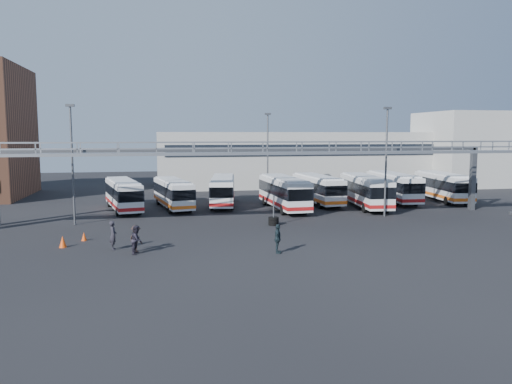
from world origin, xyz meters
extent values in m
plane|color=black|center=(0.00, 0.00, 0.00)|extent=(140.00, 140.00, 0.00)
cube|color=gray|center=(0.00, 5.00, 6.10)|extent=(50.00, 1.80, 0.22)
cube|color=gray|center=(0.00, 4.15, 7.05)|extent=(50.00, 0.10, 0.10)
cube|color=gray|center=(0.00, 5.85, 7.05)|extent=(50.00, 0.10, 0.10)
cube|color=#4C4F54|center=(0.00, 9.00, 6.30)|extent=(45.00, 0.50, 0.35)
cube|color=#9E9E99|center=(12.00, 38.00, 4.00)|extent=(42.00, 14.00, 8.00)
cube|color=#B2B2AD|center=(38.00, 32.00, 5.50)|extent=(14.00, 12.00, 11.00)
cylinder|color=#4C4F54|center=(-16.00, 8.00, 5.00)|extent=(0.18, 0.18, 10.00)
cube|color=#4C4F54|center=(-16.00, 8.00, 10.10)|extent=(0.70, 0.35, 0.22)
cylinder|color=#4C4F54|center=(12.00, 7.00, 5.00)|extent=(0.18, 0.18, 10.00)
cube|color=#4C4F54|center=(12.00, 7.00, 10.10)|extent=(0.70, 0.35, 0.22)
cylinder|color=#4C4F54|center=(4.00, 22.00, 5.00)|extent=(0.18, 0.18, 10.00)
cube|color=#4C4F54|center=(4.00, 22.00, 10.10)|extent=(0.70, 0.35, 0.22)
cube|color=silver|center=(-12.43, 15.49, 1.69)|extent=(4.36, 10.44, 2.55)
cube|color=black|center=(-12.43, 15.49, 1.99)|extent=(4.43, 10.51, 1.02)
cube|color=#A21415|center=(-12.43, 15.49, 0.79)|extent=(4.42, 10.50, 0.32)
cube|color=silver|center=(-12.43, 15.49, 3.04)|extent=(3.92, 9.39, 0.15)
cylinder|color=black|center=(-12.77, 12.08, 0.46)|extent=(0.46, 0.96, 0.93)
cylinder|color=black|center=(-10.74, 12.51, 0.46)|extent=(0.46, 0.96, 0.93)
cylinder|color=black|center=(-14.11, 18.46, 0.46)|extent=(0.46, 0.96, 0.93)
cylinder|color=black|center=(-12.08, 18.89, 0.46)|extent=(0.46, 0.96, 0.93)
cube|color=silver|center=(-7.42, 15.95, 1.65)|extent=(3.98, 10.16, 2.48)
cube|color=black|center=(-7.42, 15.95, 1.94)|extent=(4.05, 10.23, 0.99)
cube|color=orange|center=(-7.42, 15.95, 0.77)|extent=(4.04, 10.22, 0.32)
cube|color=silver|center=(-7.42, 15.95, 2.96)|extent=(3.58, 9.15, 0.14)
cylinder|color=black|center=(-7.84, 12.64, 0.45)|extent=(0.43, 0.94, 0.90)
cylinder|color=black|center=(-5.86, 13.00, 0.45)|extent=(0.43, 0.94, 0.90)
cylinder|color=black|center=(-8.97, 18.89, 0.45)|extent=(0.43, 0.94, 0.90)
cylinder|color=black|center=(-6.99, 19.25, 0.45)|extent=(0.43, 0.94, 0.90)
cube|color=silver|center=(-2.08, 17.00, 1.72)|extent=(3.95, 10.58, 2.59)
cube|color=black|center=(-2.08, 17.00, 2.02)|extent=(4.01, 10.65, 1.03)
cube|color=#A21415|center=(-2.08, 17.00, 0.80)|extent=(4.00, 10.64, 0.33)
cube|color=silver|center=(-2.08, 17.00, 3.08)|extent=(3.55, 9.53, 0.15)
cylinder|color=black|center=(-3.64, 13.90, 0.47)|extent=(0.43, 0.97, 0.94)
cylinder|color=black|center=(-1.55, 13.57, 0.47)|extent=(0.43, 0.97, 0.94)
cylinder|color=black|center=(-2.60, 20.44, 0.47)|extent=(0.43, 0.97, 0.94)
cylinder|color=black|center=(-0.51, 20.11, 0.47)|extent=(0.43, 0.97, 0.94)
cube|color=silver|center=(3.71, 13.02, 1.81)|extent=(2.91, 11.03, 2.73)
cube|color=black|center=(3.71, 13.02, 2.14)|extent=(2.97, 11.09, 1.09)
cube|color=#A21415|center=(3.71, 13.02, 0.85)|extent=(2.96, 11.08, 0.35)
cube|color=silver|center=(3.71, 13.02, 3.26)|extent=(2.62, 9.92, 0.16)
cylinder|color=black|center=(2.72, 9.48, 0.50)|extent=(0.34, 1.01, 0.99)
cylinder|color=black|center=(4.97, 9.57, 0.50)|extent=(0.34, 1.01, 0.99)
cylinder|color=black|center=(2.45, 16.48, 0.50)|extent=(0.34, 1.01, 0.99)
cylinder|color=black|center=(4.70, 16.56, 0.50)|extent=(0.34, 1.01, 0.99)
cube|color=silver|center=(8.41, 16.28, 1.72)|extent=(2.93, 10.50, 2.60)
cube|color=black|center=(8.41, 16.28, 2.03)|extent=(2.99, 10.57, 1.04)
cube|color=orange|center=(8.41, 16.28, 0.80)|extent=(2.98, 10.55, 0.33)
cube|color=silver|center=(8.41, 16.28, 3.10)|extent=(2.63, 9.45, 0.15)
cylinder|color=black|center=(7.53, 12.91, 0.47)|extent=(0.33, 0.96, 0.94)
cylinder|color=black|center=(9.65, 13.02, 0.47)|extent=(0.33, 0.96, 0.94)
cylinder|color=black|center=(7.17, 19.55, 0.47)|extent=(0.33, 0.96, 0.94)
cylinder|color=black|center=(9.29, 19.66, 0.47)|extent=(0.33, 0.96, 0.94)
cube|color=silver|center=(12.50, 12.74, 1.83)|extent=(3.61, 11.21, 2.75)
cube|color=black|center=(12.50, 12.74, 2.15)|extent=(3.67, 11.27, 1.10)
cube|color=#A21415|center=(12.50, 12.74, 0.85)|extent=(3.66, 11.26, 0.35)
cube|color=silver|center=(12.50, 12.74, 3.28)|extent=(3.24, 10.08, 0.16)
cylinder|color=black|center=(11.01, 9.35, 0.50)|extent=(0.40, 1.03, 1.00)
cylinder|color=black|center=(13.26, 9.12, 0.50)|extent=(0.40, 1.03, 1.00)
cylinder|color=black|center=(11.73, 16.36, 0.50)|extent=(0.40, 1.03, 1.00)
cylinder|color=black|center=(13.98, 16.13, 0.50)|extent=(0.40, 1.03, 1.00)
cube|color=silver|center=(17.42, 16.22, 1.79)|extent=(3.14, 10.92, 2.70)
cube|color=black|center=(17.42, 16.22, 2.11)|extent=(3.20, 10.98, 1.08)
cube|color=#A21415|center=(17.42, 16.22, 0.83)|extent=(3.19, 10.97, 0.34)
cube|color=silver|center=(17.42, 16.22, 3.22)|extent=(2.82, 9.83, 0.16)
cylinder|color=black|center=(16.09, 12.84, 0.49)|extent=(0.36, 1.00, 0.98)
cylinder|color=black|center=(18.30, 12.70, 0.49)|extent=(0.36, 1.00, 0.98)
cylinder|color=black|center=(16.54, 19.73, 0.49)|extent=(0.36, 1.00, 0.98)
cylinder|color=black|center=(18.74, 19.59, 0.49)|extent=(0.36, 1.00, 0.98)
cube|color=silver|center=(23.37, 15.74, 1.77)|extent=(3.60, 10.86, 2.66)
cube|color=black|center=(23.37, 15.74, 2.08)|extent=(3.67, 10.93, 1.07)
cube|color=orange|center=(23.37, 15.74, 0.82)|extent=(3.66, 10.92, 0.34)
cube|color=silver|center=(23.37, 15.74, 3.18)|extent=(3.24, 9.78, 0.16)
cylinder|color=black|center=(21.91, 12.48, 0.48)|extent=(0.40, 1.00, 0.97)
cylinder|color=black|center=(24.07, 12.23, 0.48)|extent=(0.40, 1.00, 0.97)
cylinder|color=black|center=(22.67, 19.25, 0.48)|extent=(0.40, 1.00, 0.97)
cylinder|color=black|center=(24.84, 19.01, 0.48)|extent=(0.40, 1.00, 0.97)
imported|color=black|center=(-11.97, -2.22, 0.98)|extent=(0.57, 0.78, 1.95)
imported|color=#221F2B|center=(-10.37, -3.76, 0.93)|extent=(0.91, 1.06, 1.87)
imported|color=black|center=(-10.44, -3.06, 0.88)|extent=(1.23, 1.29, 1.76)
imported|color=#18252B|center=(-1.38, -5.37, 0.96)|extent=(0.78, 1.21, 1.91)
cone|color=#EA460D|center=(-15.42, -0.90, 0.40)|extent=(0.61, 0.61, 0.79)
cone|color=#EA460D|center=(-14.31, 1.13, 0.31)|extent=(0.44, 0.44, 0.62)
cylinder|color=black|center=(0.65, 4.50, 0.13)|extent=(0.89, 0.89, 0.21)
cylinder|color=black|center=(0.65, 4.50, 0.36)|extent=(0.89, 0.89, 0.21)
cylinder|color=black|center=(0.65, 4.50, 0.59)|extent=(0.89, 0.89, 0.21)
cylinder|color=#4C4F54|center=(0.65, 4.50, 1.27)|extent=(0.13, 0.13, 2.53)
camera|label=1|loc=(-8.91, -36.29, 7.70)|focal=35.00mm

